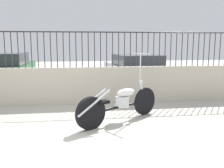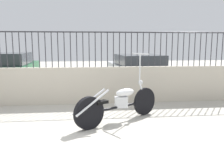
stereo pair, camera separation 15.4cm
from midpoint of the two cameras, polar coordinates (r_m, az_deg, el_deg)
ground_plane at (r=4.57m, az=-9.90°, el=-12.88°), size 40.00×40.00×0.00m
low_wall at (r=7.18m, az=-8.63°, el=-0.37°), size 10.82×0.18×1.05m
fence_railing at (r=7.08m, az=-8.86°, el=8.89°), size 10.82×0.04×0.99m
motorcycle_black at (r=5.44m, az=1.63°, el=-4.57°), size 1.99×1.35×1.50m
car_green at (r=10.34m, az=-22.23°, el=2.92°), size 1.80×4.04×1.36m
car_silver at (r=10.15m, az=6.34°, el=3.24°), size 2.12×4.28×1.27m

